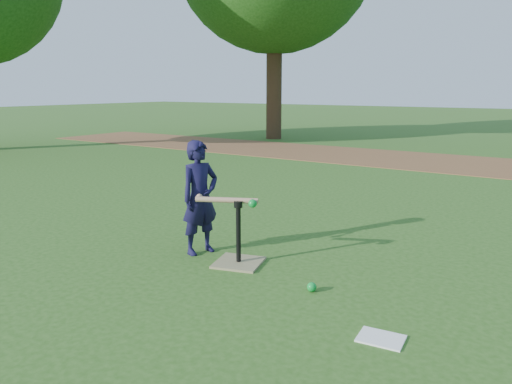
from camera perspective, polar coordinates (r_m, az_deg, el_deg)
The scene contains 7 objects.
ground at distance 5.09m, azimuth 0.26°, elevation -7.11°, with size 80.00×80.00×0.00m, color #285116.
dirt_strip at distance 11.93m, azimuth 20.57°, elevation 3.17°, with size 24.00×3.00×0.01m, color brown.
child at distance 5.02m, azimuth -6.42°, elevation -0.64°, with size 0.42×0.27×1.15m, color black.
wiffle_ball_ground at distance 4.22m, azimuth 6.39°, elevation -10.74°, with size 0.08×0.08×0.08m, color #0C8E2E.
clipboard at distance 3.58m, azimuth 14.09°, elevation -15.93°, with size 0.30×0.23×0.01m, color white.
batting_tee at distance 4.79m, azimuth -2.01°, elevation -6.94°, with size 0.53×0.53×0.61m.
swing_action at distance 4.71m, azimuth -3.10°, elevation -0.97°, with size 0.63×0.30×0.08m.
Camera 1 is at (2.65, -4.02, 1.66)m, focal length 35.00 mm.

